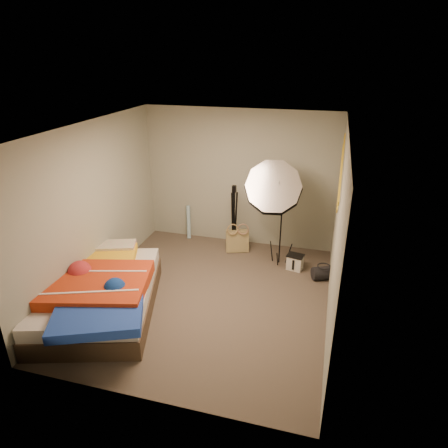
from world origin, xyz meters
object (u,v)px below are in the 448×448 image
(camera_tripod, at_px, (234,214))
(duffel_bag, at_px, (323,273))
(tote_bag, at_px, (237,241))
(camera_case, at_px, (295,263))
(wrapping_roll, at_px, (189,222))
(photo_umbrella, at_px, (273,188))
(bed, at_px, (99,292))

(camera_tripod, bearing_deg, duffel_bag, -20.79)
(tote_bag, xyz_separation_m, camera_tripod, (-0.08, 0.03, 0.51))
(camera_tripod, bearing_deg, camera_case, -20.10)
(wrapping_roll, distance_m, photo_umbrella, 2.13)
(tote_bag, height_order, duffel_bag, tote_bag)
(photo_umbrella, distance_m, camera_tripod, 1.07)
(camera_case, height_order, bed, bed)
(wrapping_roll, relative_size, camera_tripod, 0.52)
(photo_umbrella, bearing_deg, camera_tripod, 151.64)
(tote_bag, xyz_separation_m, camera_case, (1.09, -0.39, -0.08))
(bed, xyz_separation_m, photo_umbrella, (2.08, 1.93, 1.08))
(photo_umbrella, bearing_deg, camera_case, -3.97)
(wrapping_roll, distance_m, camera_case, 2.27)
(camera_case, xyz_separation_m, camera_tripod, (-1.17, 0.43, 0.59))
(wrapping_roll, bearing_deg, tote_bag, -17.19)
(tote_bag, relative_size, duffel_bag, 1.17)
(wrapping_roll, xyz_separation_m, photo_umbrella, (1.72, -0.69, 1.06))
(bed, bearing_deg, photo_umbrella, 42.89)
(duffel_bag, relative_size, camera_tripod, 0.28)
(tote_bag, height_order, bed, bed)
(photo_umbrella, bearing_deg, wrapping_roll, 158.06)
(tote_bag, bearing_deg, camera_case, -38.75)
(tote_bag, bearing_deg, photo_umbrella, -47.82)
(wrapping_roll, height_order, duffel_bag, wrapping_roll)
(bed, height_order, camera_tripod, camera_tripod)
(camera_case, distance_m, bed, 3.16)
(wrapping_roll, height_order, camera_case, wrapping_roll)
(tote_bag, height_order, wrapping_roll, wrapping_roll)
(bed, relative_size, photo_umbrella, 1.29)
(wrapping_roll, xyz_separation_m, bed, (-0.36, -2.62, -0.02))
(tote_bag, relative_size, camera_case, 1.66)
(wrapping_roll, bearing_deg, photo_umbrella, -21.94)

